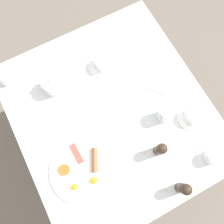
{
  "coord_description": "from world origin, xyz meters",
  "views": [
    {
      "loc": [
        -0.25,
        0.13,
        1.85
      ],
      "look_at": [
        0.0,
        0.0,
        0.79
      ],
      "focal_mm": 35.0,
      "sensor_mm": 36.0,
      "label": 1
    }
  ],
  "objects": [
    {
      "name": "ground_plane",
      "position": [
        0.0,
        0.0,
        0.0
      ],
      "size": [
        8.0,
        8.0,
        0.0
      ],
      "primitive_type": "plane",
      "color": "#70665B"
    },
    {
      "name": "table",
      "position": [
        0.0,
        0.0,
        0.69
      ],
      "size": [
        1.07,
        0.97,
        0.77
      ],
      "color": "silver",
      "rests_on": "ground_plane"
    },
    {
      "name": "breakfast_plate",
      "position": [
        -0.18,
        0.26,
        0.78
      ],
      "size": [
        0.31,
        0.31,
        0.04
      ],
      "color": "white",
      "rests_on": "table"
    },
    {
      "name": "teapot_near",
      "position": [
        0.27,
        0.2,
        0.81
      ],
      "size": [
        0.1,
        0.17,
        0.11
      ],
      "rotation": [
        0.0,
        0.0,
        4.33
      ],
      "color": "white",
      "rests_on": "table"
    },
    {
      "name": "teacup_with_saucer_left",
      "position": [
        -0.21,
        -0.35,
        0.8
      ],
      "size": [
        0.15,
        0.15,
        0.06
      ],
      "color": "white",
      "rests_on": "table"
    },
    {
      "name": "teacup_with_saucer_right",
      "position": [
        0.26,
        -0.08,
        0.8
      ],
      "size": [
        0.15,
        0.15,
        0.06
      ],
      "color": "white",
      "rests_on": "table"
    },
    {
      "name": "water_glass_tall",
      "position": [
        0.42,
        0.41,
        0.81
      ],
      "size": [
        0.07,
        0.07,
        0.09
      ],
      "color": "white",
      "rests_on": "table"
    },
    {
      "name": "water_glass_short",
      "position": [
        -0.14,
        -0.22,
        0.82
      ],
      "size": [
        0.07,
        0.07,
        0.1
      ],
      "color": "white",
      "rests_on": "table"
    },
    {
      "name": "creamer_jug",
      "position": [
        -0.42,
        -0.32,
        0.8
      ],
      "size": [
        0.09,
        0.06,
        0.06
      ],
      "color": "white",
      "rests_on": "table"
    },
    {
      "name": "pepper_grinder",
      "position": [
        -0.27,
        -0.11,
        0.83
      ],
      "size": [
        0.05,
        0.05,
        0.12
      ],
      "color": "#38281E",
      "rests_on": "table"
    },
    {
      "name": "salt_grinder",
      "position": [
        -0.47,
        -0.11,
        0.83
      ],
      "size": [
        0.05,
        0.05,
        0.12
      ],
      "color": "#38281E",
      "rests_on": "table"
    },
    {
      "name": "napkin_folded",
      "position": [
        0.02,
        -0.33,
        0.77
      ],
      "size": [
        0.23,
        0.23,
        0.01
      ],
      "rotation": [
        0.0,
        0.0,
        3.81
      ],
      "color": "white",
      "rests_on": "table"
    },
    {
      "name": "fork_by_plate",
      "position": [
        -0.41,
        0.02,
        0.77
      ],
      "size": [
        0.11,
        0.17,
        0.0
      ],
      "rotation": [
        0.0,
        0.0,
        5.74
      ],
      "color": "silver",
      "rests_on": "table"
    },
    {
      "name": "knife_by_plate",
      "position": [
        0.27,
        -0.34,
        0.77
      ],
      "size": [
        0.13,
        0.2,
        0.0
      ],
      "rotation": [
        0.0,
        0.0,
        0.53
      ],
      "color": "silver",
      "rests_on": "table"
    },
    {
      "name": "spoon_for_tea",
      "position": [
        -0.2,
        0.0,
        0.77
      ],
      "size": [
        0.12,
        0.11,
        0.0
      ],
      "rotation": [
        0.0,
        0.0,
        2.31
      ],
      "color": "silver",
      "rests_on": "table"
    },
    {
      "name": "fork_spare",
      "position": [
        0.1,
        0.03,
        0.77
      ],
      "size": [
        0.14,
        0.11,
        0.0
      ],
      "rotation": [
        0.0,
        0.0,
        0.96
      ],
      "color": "silver",
      "rests_on": "table"
    }
  ]
}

